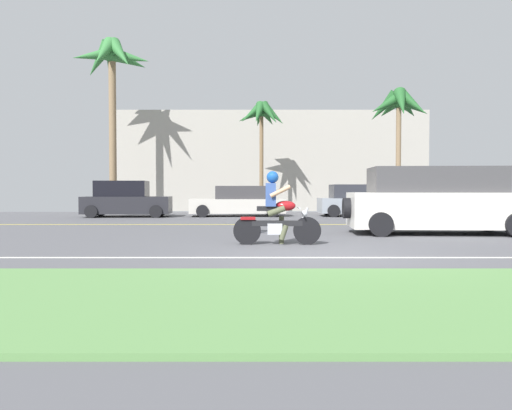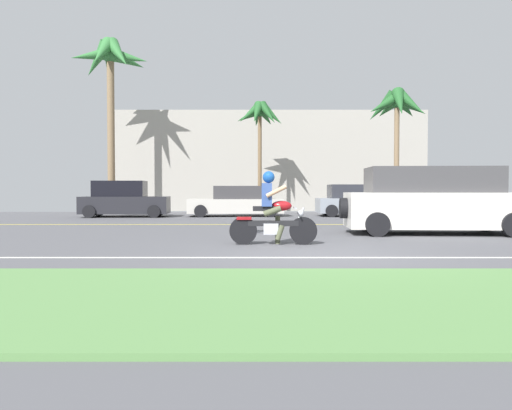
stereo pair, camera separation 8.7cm
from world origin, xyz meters
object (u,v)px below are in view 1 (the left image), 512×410
at_px(palm_tree_1, 259,119).
at_px(palm_tree_2, 110,66).
at_px(parked_car_0, 124,200).
at_px(motorcyclist, 274,214).
at_px(suv_nearby, 434,201).
at_px(palm_tree_0, 397,109).
at_px(parked_car_1, 237,202).
at_px(parked_car_2, 355,201).

distance_m(palm_tree_1, palm_tree_2, 8.06).
distance_m(parked_car_0, palm_tree_2, 7.58).
xyz_separation_m(parked_car_0, palm_tree_1, (6.17, 3.30, 4.15)).
bearing_deg(palm_tree_1, motorcyclist, -89.31).
relative_size(suv_nearby, palm_tree_1, 0.88).
bearing_deg(parked_car_0, palm_tree_0, 7.65).
distance_m(palm_tree_0, palm_tree_2, 14.53).
xyz_separation_m(suv_nearby, parked_car_0, (-10.90, 8.66, -0.15)).
bearing_deg(parked_car_0, parked_car_1, 6.33).
xyz_separation_m(motorcyclist, parked_car_2, (4.26, 12.04, -0.00)).
relative_size(parked_car_1, palm_tree_2, 0.50).
xyz_separation_m(motorcyclist, palm_tree_0, (6.47, 13.09, 4.44)).
distance_m(parked_car_2, palm_tree_1, 6.66).
bearing_deg(parked_car_2, palm_tree_2, 168.71).
distance_m(parked_car_2, palm_tree_2, 14.07).
bearing_deg(parked_car_1, palm_tree_2, 158.99).
bearing_deg(suv_nearby, parked_car_0, 141.53).
bearing_deg(palm_tree_2, parked_car_1, -21.01).
xyz_separation_m(parked_car_0, parked_car_1, (5.10, 0.57, -0.09)).
height_order(parked_car_1, palm_tree_1, palm_tree_1).
distance_m(motorcyclist, parked_car_0, 13.02).
height_order(suv_nearby, palm_tree_0, palm_tree_0).
distance_m(parked_car_0, parked_car_1, 5.13).
xyz_separation_m(parked_car_0, palm_tree_0, (12.82, 1.72, 4.38)).
bearing_deg(parked_car_2, palm_tree_0, 25.45).
relative_size(parked_car_1, parked_car_2, 1.21).
height_order(parked_car_2, palm_tree_0, palm_tree_0).
bearing_deg(motorcyclist, palm_tree_1, 90.69).
relative_size(parked_car_0, palm_tree_0, 0.65).
relative_size(palm_tree_0, palm_tree_1, 1.06).
relative_size(suv_nearby, parked_car_0, 1.29).
distance_m(parked_car_2, palm_tree_0, 5.07).
xyz_separation_m(parked_car_1, parked_car_2, (5.52, 0.11, 0.03)).
distance_m(parked_car_0, palm_tree_0, 13.66).
bearing_deg(parked_car_1, palm_tree_1, 68.46).
relative_size(suv_nearby, parked_car_2, 1.37).
bearing_deg(motorcyclist, parked_car_1, 96.00).
relative_size(motorcyclist, suv_nearby, 0.39).
height_order(motorcyclist, palm_tree_0, palm_tree_0).
bearing_deg(parked_car_0, motorcyclist, -60.81).
height_order(parked_car_0, parked_car_2, parked_car_0).
height_order(palm_tree_0, palm_tree_2, palm_tree_2).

